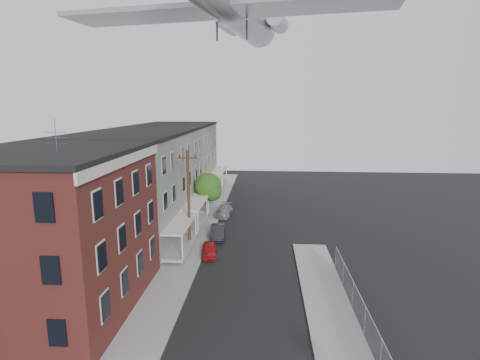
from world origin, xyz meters
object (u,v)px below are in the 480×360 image
object	(u,v)px
street_tree	(209,188)
airplane	(230,3)
utility_pole	(189,198)
car_mid	(218,232)
car_far	(224,211)
car_near	(209,250)

from	to	relation	value
street_tree	airplane	xyz separation A→B (m)	(3.36, -7.91, 18.15)
utility_pole	street_tree	xyz separation A→B (m)	(0.33, 9.92, -1.22)
utility_pole	car_mid	xyz separation A→B (m)	(2.28, 2.51, -4.04)
utility_pole	car_far	xyz separation A→B (m)	(2.05, 10.22, -4.08)
car_near	car_far	size ratio (longest dim) A/B	0.79
utility_pole	airplane	world-z (taller)	airplane
car_mid	airplane	size ratio (longest dim) A/B	0.12
car_far	airplane	size ratio (longest dim) A/B	0.13
street_tree	car_far	bearing A→B (deg)	9.79
utility_pole	car_mid	distance (m)	5.28
car_near	car_mid	distance (m)	4.50
car_near	street_tree	bearing A→B (deg)	91.41
street_tree	car_near	distance (m)	12.39
airplane	street_tree	bearing A→B (deg)	113.00
car_far	airplane	world-z (taller)	airplane
utility_pole	airplane	size ratio (longest dim) A/B	0.28
utility_pole	car_mid	bearing A→B (deg)	47.77
utility_pole	car_near	world-z (taller)	utility_pole
car_far	street_tree	bearing A→B (deg)	-167.39
car_near	car_far	xyz separation A→B (m)	(-0.06, 12.21, 0.04)
utility_pole	car_near	bearing A→B (deg)	-43.19
street_tree	car_far	size ratio (longest dim) A/B	1.27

